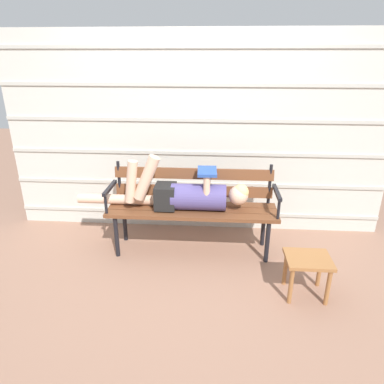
{
  "coord_description": "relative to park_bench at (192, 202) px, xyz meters",
  "views": [
    {
      "loc": [
        0.23,
        -2.97,
        1.92
      ],
      "look_at": [
        0.0,
        0.16,
        0.65
      ],
      "focal_mm": 32.5,
      "sensor_mm": 36.0,
      "label": 1
    }
  ],
  "objects": [
    {
      "name": "park_bench",
      "position": [
        0.0,
        0.0,
        0.0
      ],
      "size": [
        1.68,
        0.43,
        0.89
      ],
      "color": "brown",
      "rests_on": "ground"
    },
    {
      "name": "reclining_person",
      "position": [
        -0.08,
        -0.07,
        0.12
      ],
      "size": [
        1.72,
        0.26,
        0.57
      ],
      "color": "#514784"
    },
    {
      "name": "house_siding",
      "position": [
        -0.0,
        0.5,
        0.56
      ],
      "size": [
        4.14,
        0.08,
        2.15
      ],
      "color": "beige",
      "rests_on": "ground"
    },
    {
      "name": "footstool",
      "position": [
        1.0,
        -0.7,
        -0.23
      ],
      "size": [
        0.37,
        0.31,
        0.36
      ],
      "color": "#9E6638",
      "rests_on": "ground"
    },
    {
      "name": "ground_plane",
      "position": [
        -0.0,
        -0.23,
        -0.51
      ],
      "size": [
        12.0,
        12.0,
        0.0
      ],
      "primitive_type": "plane",
      "color": "#936B56"
    }
  ]
}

